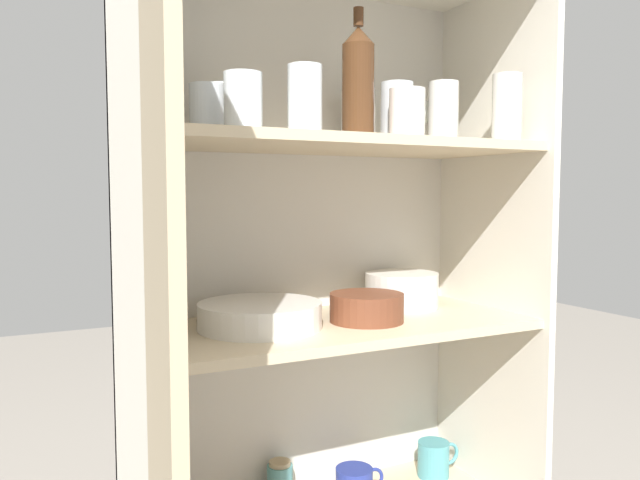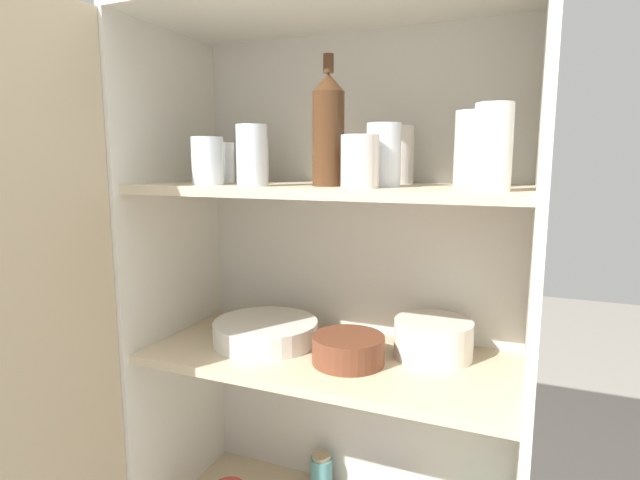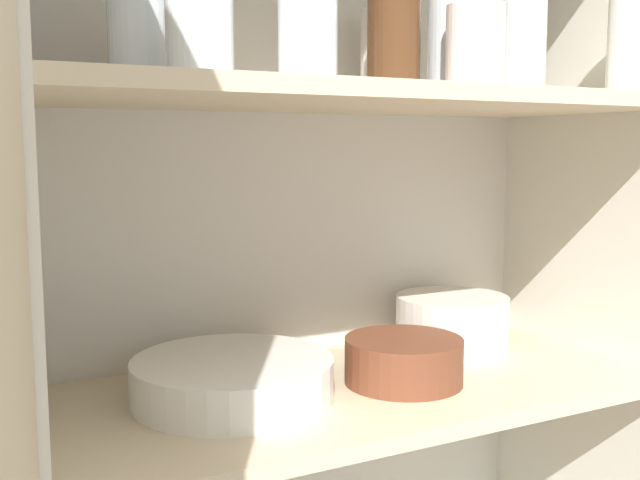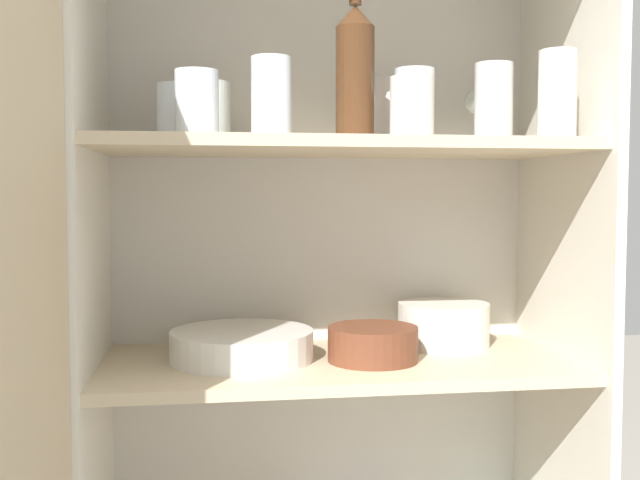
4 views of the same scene
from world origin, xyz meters
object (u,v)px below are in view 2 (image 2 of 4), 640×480
(wine_bottle, at_px, (328,130))
(plate_stack_white, at_px, (266,332))
(mixing_bowl_large, at_px, (433,337))
(storage_jar, at_px, (321,472))
(serving_bowl_small, at_px, (348,348))

(wine_bottle, distance_m, plate_stack_white, 0.52)
(wine_bottle, relative_size, plate_stack_white, 1.03)
(wine_bottle, relative_size, mixing_bowl_large, 1.49)
(mixing_bowl_large, relative_size, storage_jar, 1.79)
(serving_bowl_small, bearing_deg, storage_jar, 128.70)
(wine_bottle, height_order, mixing_bowl_large, wine_bottle)
(wine_bottle, xyz_separation_m, storage_jar, (-0.10, 0.19, -0.91))
(storage_jar, bearing_deg, plate_stack_white, -127.24)
(mixing_bowl_large, distance_m, storage_jar, 0.54)
(mixing_bowl_large, xyz_separation_m, storage_jar, (-0.30, 0.06, -0.45))
(wine_bottle, bearing_deg, plate_stack_white, 160.64)
(plate_stack_white, height_order, mixing_bowl_large, mixing_bowl_large)
(mixing_bowl_large, bearing_deg, storage_jar, 169.21)
(plate_stack_white, relative_size, serving_bowl_small, 1.59)
(serving_bowl_small, bearing_deg, mixing_bowl_large, 33.75)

